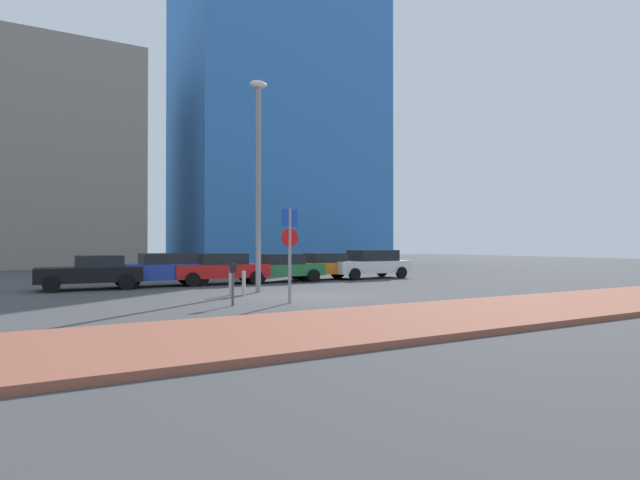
{
  "coord_description": "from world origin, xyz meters",
  "views": [
    {
      "loc": [
        -8.49,
        -15.83,
        1.87
      ],
      "look_at": [
        1.22,
        1.54,
        2.05
      ],
      "focal_mm": 27.93,
      "sensor_mm": 36.0,
      "label": 1
    }
  ],
  "objects_px": {
    "parking_meter": "(233,278)",
    "parked_car_black": "(91,272)",
    "street_lamp": "(258,170)",
    "traffic_bollard_mid": "(231,282)",
    "traffic_bollard_near": "(244,283)",
    "parked_car_white": "(370,264)",
    "parked_car_blue": "(164,269)",
    "parked_car_red": "(221,268)",
    "parked_car_orange": "(325,266)",
    "parked_car_green": "(281,267)",
    "parking_sign_post": "(290,243)"
  },
  "relations": [
    {
      "from": "street_lamp",
      "to": "traffic_bollard_mid",
      "type": "distance_m",
      "value": 4.53
    },
    {
      "from": "parked_car_black",
      "to": "parked_car_red",
      "type": "bearing_deg",
      "value": 0.12
    },
    {
      "from": "parking_sign_post",
      "to": "parking_meter",
      "type": "xyz_separation_m",
      "value": [
        -1.84,
        0.17,
        -1.07
      ]
    },
    {
      "from": "parked_car_green",
      "to": "parking_meter",
      "type": "relative_size",
      "value": 3.32
    },
    {
      "from": "parked_car_green",
      "to": "traffic_bollard_mid",
      "type": "distance_m",
      "value": 6.73
    },
    {
      "from": "parking_sign_post",
      "to": "parking_meter",
      "type": "distance_m",
      "value": 2.13
    },
    {
      "from": "street_lamp",
      "to": "parking_meter",
      "type": "bearing_deg",
      "value": -122.44
    },
    {
      "from": "parking_meter",
      "to": "traffic_bollard_near",
      "type": "distance_m",
      "value": 2.97
    },
    {
      "from": "parked_car_orange",
      "to": "traffic_bollard_mid",
      "type": "xyz_separation_m",
      "value": [
        -7.15,
        -5.54,
        -0.24
      ]
    },
    {
      "from": "traffic_bollard_near",
      "to": "parked_car_white",
      "type": "bearing_deg",
      "value": 30.29
    },
    {
      "from": "street_lamp",
      "to": "traffic_bollard_mid",
      "type": "height_order",
      "value": "street_lamp"
    },
    {
      "from": "parking_meter",
      "to": "parked_car_blue",
      "type": "bearing_deg",
      "value": 91.99
    },
    {
      "from": "traffic_bollard_near",
      "to": "traffic_bollard_mid",
      "type": "height_order",
      "value": "traffic_bollard_mid"
    },
    {
      "from": "parked_car_green",
      "to": "parking_meter",
      "type": "height_order",
      "value": "parked_car_green"
    },
    {
      "from": "parked_car_blue",
      "to": "parked_car_orange",
      "type": "distance_m",
      "value": 8.43
    },
    {
      "from": "parked_car_orange",
      "to": "traffic_bollard_mid",
      "type": "bearing_deg",
      "value": -142.24
    },
    {
      "from": "parked_car_blue",
      "to": "traffic_bollard_mid",
      "type": "xyz_separation_m",
      "value": [
        1.28,
        -5.35,
        -0.28
      ]
    },
    {
      "from": "parked_car_green",
      "to": "traffic_bollard_mid",
      "type": "relative_size",
      "value": 4.3
    },
    {
      "from": "parked_car_blue",
      "to": "parked_car_green",
      "type": "distance_m",
      "value": 5.67
    },
    {
      "from": "traffic_bollard_near",
      "to": "street_lamp",
      "type": "bearing_deg",
      "value": 45.74
    },
    {
      "from": "parked_car_black",
      "to": "parked_car_blue",
      "type": "distance_m",
      "value": 3.01
    },
    {
      "from": "parked_car_white",
      "to": "traffic_bollard_mid",
      "type": "relative_size",
      "value": 4.64
    },
    {
      "from": "street_lamp",
      "to": "parked_car_red",
      "type": "bearing_deg",
      "value": 90.39
    },
    {
      "from": "parking_sign_post",
      "to": "traffic_bollard_near",
      "type": "bearing_deg",
      "value": 100.2
    },
    {
      "from": "parked_car_green",
      "to": "traffic_bollard_mid",
      "type": "xyz_separation_m",
      "value": [
        -4.39,
        -5.1,
        -0.23
      ]
    },
    {
      "from": "parked_car_red",
      "to": "parked_car_green",
      "type": "height_order",
      "value": "parked_car_red"
    },
    {
      "from": "parking_meter",
      "to": "traffic_bollard_mid",
      "type": "bearing_deg",
      "value": 72.02
    },
    {
      "from": "parked_car_blue",
      "to": "parked_car_red",
      "type": "distance_m",
      "value": 2.57
    },
    {
      "from": "parked_car_white",
      "to": "parked_car_blue",
      "type": "bearing_deg",
      "value": 178.72
    },
    {
      "from": "parked_car_white",
      "to": "traffic_bollard_mid",
      "type": "height_order",
      "value": "parked_car_white"
    },
    {
      "from": "parking_meter",
      "to": "parking_sign_post",
      "type": "bearing_deg",
      "value": -5.43
    },
    {
      "from": "parked_car_green",
      "to": "parking_sign_post",
      "type": "distance_m",
      "value": 9.12
    },
    {
      "from": "traffic_bollard_mid",
      "to": "parked_car_green",
      "type": "bearing_deg",
      "value": 49.27
    },
    {
      "from": "parked_car_black",
      "to": "parked_car_white",
      "type": "height_order",
      "value": "parked_car_white"
    },
    {
      "from": "parked_car_black",
      "to": "traffic_bollard_near",
      "type": "bearing_deg",
      "value": -50.22
    },
    {
      "from": "parked_car_orange",
      "to": "traffic_bollard_mid",
      "type": "distance_m",
      "value": 9.05
    },
    {
      "from": "parked_car_blue",
      "to": "parked_car_orange",
      "type": "bearing_deg",
      "value": 1.26
    },
    {
      "from": "parked_car_blue",
      "to": "parked_car_red",
      "type": "height_order",
      "value": "parked_car_blue"
    },
    {
      "from": "parked_car_green",
      "to": "street_lamp",
      "type": "xyz_separation_m",
      "value": [
        -3.08,
        -4.52,
        4.07
      ]
    },
    {
      "from": "parked_car_green",
      "to": "parked_car_orange",
      "type": "height_order",
      "value": "parked_car_orange"
    },
    {
      "from": "parked_car_green",
      "to": "parking_meter",
      "type": "distance_m",
      "value": 9.76
    },
    {
      "from": "parked_car_white",
      "to": "parking_meter",
      "type": "xyz_separation_m",
      "value": [
        -10.8,
        -8.15,
        0.02
      ]
    },
    {
      "from": "parking_meter",
      "to": "traffic_bollard_near",
      "type": "relative_size",
      "value": 1.42
    },
    {
      "from": "parked_car_green",
      "to": "parked_car_blue",
      "type": "bearing_deg",
      "value": 177.4
    },
    {
      "from": "parked_car_green",
      "to": "parked_car_white",
      "type": "height_order",
      "value": "parked_car_white"
    },
    {
      "from": "parking_meter",
      "to": "parked_car_black",
      "type": "bearing_deg",
      "value": 111.89
    },
    {
      "from": "parking_meter",
      "to": "street_lamp",
      "type": "bearing_deg",
      "value": 57.56
    },
    {
      "from": "parking_meter",
      "to": "traffic_bollard_near",
      "type": "height_order",
      "value": "parking_meter"
    },
    {
      "from": "parked_car_red",
      "to": "parked_car_orange",
      "type": "bearing_deg",
      "value": 3.83
    },
    {
      "from": "parked_car_white",
      "to": "parking_sign_post",
      "type": "bearing_deg",
      "value": -137.07
    }
  ]
}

